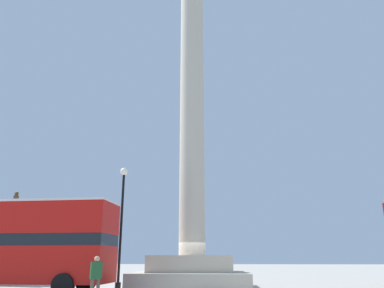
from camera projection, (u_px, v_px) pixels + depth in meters
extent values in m
plane|color=#ADA89E|center=(192.00, 288.00, 21.16)|extent=(200.00, 200.00, 0.00)
cube|color=#BCB29E|center=(192.00, 280.00, 21.29)|extent=(6.40, 6.40, 0.89)
cube|color=#BCB29E|center=(192.00, 264.00, 21.56)|extent=(4.61, 4.61, 0.89)
cylinder|color=#BCB29E|center=(192.00, 106.00, 24.45)|extent=(1.56, 1.56, 18.79)
cube|color=#B7140F|center=(5.00, 264.00, 18.32)|extent=(10.68, 3.06, 1.69)
cube|color=black|center=(8.00, 241.00, 18.65)|extent=(10.68, 3.01, 0.55)
cube|color=#B7140F|center=(11.00, 220.00, 18.95)|extent=(10.68, 3.06, 1.50)
cube|color=silver|center=(13.00, 204.00, 19.19)|extent=(10.68, 3.06, 0.12)
cylinder|color=black|center=(86.00, 282.00, 18.83)|extent=(1.01, 0.35, 1.00)
cylinder|color=black|center=(63.00, 285.00, 16.42)|extent=(1.01, 0.35, 1.00)
cube|color=#BCB29E|center=(7.00, 262.00, 24.69)|extent=(3.79, 3.08, 2.78)
ellipsoid|color=brown|center=(14.00, 216.00, 25.57)|extent=(2.39, 1.48, 1.00)
cone|color=brown|center=(27.00, 209.00, 25.40)|extent=(1.07, 0.75, 1.05)
cylinder|color=brown|center=(15.00, 202.00, 25.85)|extent=(0.36, 0.36, 0.90)
sphere|color=brown|center=(17.00, 194.00, 26.03)|extent=(0.28, 0.28, 0.28)
cylinder|color=brown|center=(23.00, 232.00, 25.31)|extent=(0.20, 0.20, 1.12)
cylinder|color=brown|center=(17.00, 231.00, 24.81)|extent=(0.20, 0.20, 1.12)
cylinder|color=brown|center=(6.00, 232.00, 25.72)|extent=(0.20, 0.20, 1.12)
cylinder|color=brown|center=(0.00, 232.00, 25.21)|extent=(0.20, 0.20, 1.12)
cylinder|color=black|center=(118.00, 286.00, 19.88)|extent=(0.31, 0.31, 0.40)
cylinder|color=black|center=(121.00, 230.00, 20.74)|extent=(0.14, 0.14, 6.23)
sphere|color=white|center=(124.00, 172.00, 21.72)|extent=(0.44, 0.44, 0.44)
cube|color=#1E4C28|center=(96.00, 270.00, 15.04)|extent=(0.47, 0.40, 0.66)
sphere|color=tan|center=(97.00, 259.00, 15.17)|extent=(0.22, 0.22, 0.22)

